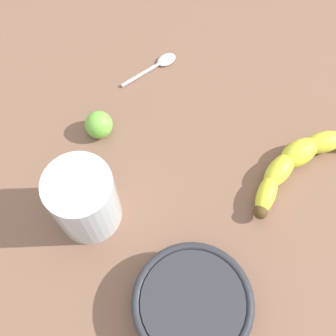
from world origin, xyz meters
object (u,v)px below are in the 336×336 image
ceramic_bowl (192,304)px  lime_fruit (99,125)px  teaspoon (163,61)px  banana (304,159)px  smoothie_glass (84,201)px

ceramic_bowl → lime_fruit: size_ratio=3.54×
lime_fruit → teaspoon: lime_fruit is taller
ceramic_bowl → lime_fruit: (23.77, -19.25, -0.76)cm
ceramic_bowl → lime_fruit: ceramic_bowl is taller
banana → lime_fruit: (31.20, 7.39, 0.27)cm
smoothie_glass → lime_fruit: bearing=-68.3°
lime_fruit → teaspoon: bearing=-101.9°
smoothie_glass → ceramic_bowl: 19.75cm
banana → lime_fruit: bearing=-43.4°
smoothie_glass → lime_fruit: 14.41cm
banana → smoothie_glass: (26.01, 20.41, 3.60)cm
ceramic_bowl → lime_fruit: 30.59cm
smoothie_glass → ceramic_bowl: smoothie_glass is taller
lime_fruit → banana: bearing=-166.7°
teaspoon → ceramic_bowl: bearing=-121.1°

